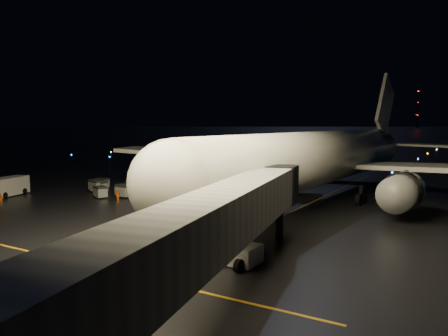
{
  "coord_description": "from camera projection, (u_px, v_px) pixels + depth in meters",
  "views": [
    {
      "loc": [
        30.37,
        -31.36,
        10.29
      ],
      "look_at": [
        4.86,
        12.0,
        5.0
      ],
      "focal_mm": 35.0,
      "sensor_mm": 36.0,
      "label": 1
    }
  ],
  "objects": [
    {
      "name": "ground",
      "position": [
        430.0,
        137.0,
        300.42
      ],
      "size": [
        2000.0,
        2000.0,
        0.0
      ],
      "primitive_type": "plane",
      "color": "black",
      "rests_on": "ground"
    },
    {
      "name": "lane_centre",
      "position": [
        291.0,
        212.0,
        50.08
      ],
      "size": [
        0.25,
        80.0,
        0.02
      ],
      "primitive_type": "cube",
      "color": "orange",
      "rests_on": "ground"
    },
    {
      "name": "airliner",
      "position": [
        331.0,
        128.0,
        57.71
      ],
      "size": [
        71.24,
        68.11,
        19.03
      ],
      "primitive_type": null,
      "rotation": [
        0.0,
        0.0,
        -0.07
      ],
      "color": "silver",
      "rests_on": "ground"
    },
    {
      "name": "pushback_tug",
      "position": [
        230.0,
        248.0,
        32.08
      ],
      "size": [
        4.48,
        2.49,
        2.08
      ],
      "primitive_type": "cube",
      "rotation": [
        0.0,
        0.0,
        -0.05
      ],
      "color": "silver",
      "rests_on": "ground"
    },
    {
      "name": "belt_loader",
      "position": [
        206.0,
        205.0,
        45.27
      ],
      "size": [
        7.52,
        4.5,
        3.54
      ],
      "primitive_type": null,
      "rotation": [
        0.0,
        0.0,
        0.37
      ],
      "color": "silver",
      "rests_on": "ground"
    },
    {
      "name": "service_truck",
      "position": [
        9.0,
        186.0,
        61.24
      ],
      "size": [
        4.12,
        7.55,
        2.65
      ],
      "primitive_type": "cube",
      "rotation": [
        0.0,
        0.0,
        0.27
      ],
      "color": "silver",
      "rests_on": "ground"
    },
    {
      "name": "crew_b",
      "position": [
        0.0,
        200.0,
        53.59
      ],
      "size": [
        0.94,
        0.82,
        1.65
      ],
      "primitive_type": "imported",
      "rotation": [
        0.0,
        0.0,
        0.28
      ],
      "color": "orange",
      "rests_on": "ground"
    },
    {
      "name": "crew_c",
      "position": [
        118.0,
        196.0,
        56.08
      ],
      "size": [
        0.71,
        1.06,
        1.67
      ],
      "primitive_type": "imported",
      "rotation": [
        0.0,
        0.0,
        -1.23
      ],
      "color": "orange",
      "rests_on": "ground"
    },
    {
      "name": "safety_cone_0",
      "position": [
        247.0,
        201.0,
        55.79
      ],
      "size": [
        0.44,
        0.44,
        0.49
      ],
      "primitive_type": "cone",
      "rotation": [
        0.0,
        0.0,
        -0.03
      ],
      "color": "#E8580D",
      "rests_on": "ground"
    },
    {
      "name": "safety_cone_1",
      "position": [
        237.0,
        196.0,
        59.08
      ],
      "size": [
        0.53,
        0.53,
        0.55
      ],
      "primitive_type": "cone",
      "rotation": [
        0.0,
        0.0,
        0.1
      ],
      "color": "#E8580D",
      "rests_on": "ground"
    },
    {
      "name": "safety_cone_2",
      "position": [
        206.0,
        193.0,
        62.37
      ],
      "size": [
        0.5,
        0.5,
        0.46
      ],
      "primitive_type": "cone",
      "rotation": [
        0.0,
        0.0,
        -0.29
      ],
      "color": "#E8580D",
      "rests_on": "ground"
    },
    {
      "name": "safety_cone_3",
      "position": [
        183.0,
        181.0,
        74.45
      ],
      "size": [
        0.54,
        0.54,
        0.5
      ],
      "primitive_type": "cone",
      "rotation": [
        0.0,
        0.0,
        -0.27
      ],
      "color": "#E8580D",
      "rests_on": "ground"
    },
    {
      "name": "radio_mast",
      "position": [
        418.0,
        109.0,
        704.47
      ],
      "size": [
        1.8,
        1.8,
        64.0
      ],
      "primitive_type": "cylinder",
      "color": "black",
      "rests_on": "ground"
    },
    {
      "name": "taxiway_lights",
      "position": [
        365.0,
        155.0,
        134.11
      ],
      "size": [
        164.0,
        92.0,
        0.36
      ],
      "primitive_type": null,
      "color": "black",
      "rests_on": "ground"
    },
    {
      "name": "baggage_cart_0",
      "position": [
        100.0,
        192.0,
        59.38
      ],
      "size": [
        2.26,
        1.94,
        1.62
      ],
      "primitive_type": "cube",
      "rotation": [
        0.0,
        0.0,
        -0.38
      ],
      "color": "gray",
      "rests_on": "ground"
    },
    {
      "name": "baggage_cart_1",
      "position": [
        124.0,
        191.0,
        59.86
      ],
      "size": [
        2.24,
        1.66,
        1.79
      ],
      "primitive_type": "cube",
      "rotation": [
        0.0,
        0.0,
        -0.09
      ],
      "color": "gray",
      "rests_on": "ground"
    },
    {
      "name": "baggage_cart_2",
      "position": [
        97.0,
        186.0,
        64.27
      ],
      "size": [
        2.44,
        1.93,
        1.85
      ],
      "primitive_type": "cube",
      "rotation": [
        0.0,
        0.0,
        -0.2
      ],
      "color": "gray",
      "rests_on": "ground"
    },
    {
      "name": "baggage_cart_3",
      "position": [
        100.0,
        187.0,
        64.47
      ],
      "size": [
        1.92,
        1.35,
        1.63
      ],
      "primitive_type": "cube",
      "rotation": [
        0.0,
        0.0,
        0.0
      ],
      "color": "gray",
      "rests_on": "ground"
    },
    {
      "name": "baggage_cart_4",
      "position": [
        102.0,
        183.0,
        67.96
      ],
      "size": [
        1.99,
        1.48,
        1.6
      ],
      "primitive_type": "cube",
      "rotation": [
        0.0,
        0.0,
        0.09
      ],
      "color": "gray",
      "rests_on": "ground"
    }
  ]
}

